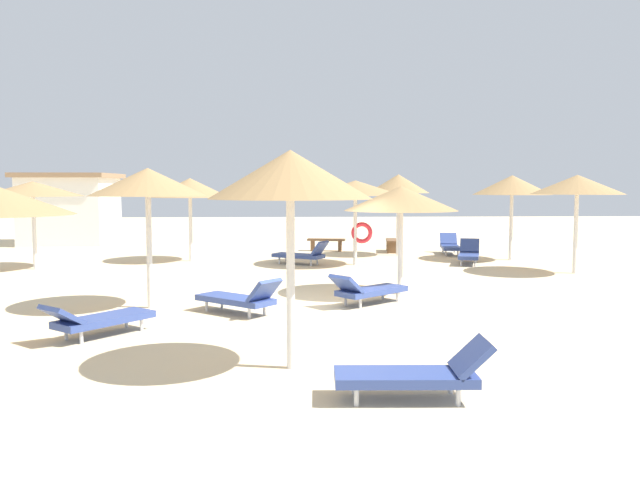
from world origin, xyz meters
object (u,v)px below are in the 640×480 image
Objects in this scene: beach_cabana at (71,208)px; lounger_3 at (302,255)px; bench_1 at (391,243)px; parasol_2 at (512,185)px; lounger_0 at (450,246)px; parasol_5 at (290,175)px; parasol_8 at (577,185)px; parasol_4 at (148,183)px; parasol_0 at (398,184)px; parasol_9 at (190,188)px; parasol_7 at (33,189)px; parasol_3 at (355,189)px; lounger_2 at (469,254)px; lounger_1 at (368,290)px; lounger_5 at (416,374)px; bench_0 at (326,242)px; lounger_6 at (98,319)px; lounger_4 at (240,298)px; parasol_1 at (401,199)px.

lounger_3 is at bearing -38.79° from beach_cabana.
bench_1 is at bearing -17.35° from beach_cabana.
lounger_0 is at bearing 130.62° from parasol_2.
parasol_5 is 12.31m from lounger_3.
parasol_8 is 1.50× the size of lounger_0.
lounger_3 is at bearing 65.38° from parasol_4.
parasol_0 reaches higher than lounger_0.
parasol_0 is at bearing 10.97° from parasol_9.
parasol_3 is at bearing 3.57° from parasol_7.
lounger_1 is at bearing -120.84° from lounger_2.
lounger_2 is at bearing 71.62° from lounger_5.
parasol_5 is at bearing -112.13° from lounger_0.
parasol_3 is at bearing 79.75° from parasol_5.
parasol_3 is 5.04m from bench_0.
parasol_2 is 15.74m from lounger_6.
parasol_9 is 9.88m from lounger_4.
parasol_3 is 5.72m from parasol_9.
parasol_3 is 11.48m from lounger_6.
parasol_4 is 8.57m from parasol_9.
parasol_1 is (-1.41, -8.57, -0.37)m from parasol_0.
lounger_6 is (-11.76, -7.48, -2.30)m from parasol_8.
lounger_3 reaches higher than lounger_1.
lounger_6 is at bearing -132.97° from lounger_2.
parasol_5 is 16.34m from lounger_0.
parasol_0 is at bearing -33.94° from bench_0.
bench_1 is at bearing 67.34° from lounger_4.
parasol_5 is 13.64m from lounger_2.
bench_1 is at bearing 62.25° from lounger_6.
parasol_1 reaches higher than lounger_5.
parasol_4 is (-7.01, -10.01, -0.00)m from parasol_0.
parasol_3 is 2.79m from lounger_3.
parasol_7 is (-15.67, -1.75, -0.12)m from parasol_2.
lounger_0 is at bearing 7.63° from parasol_0.
parasol_7 is 1.56× the size of lounger_0.
parasol_3 is at bearing -4.89° from lounger_3.
parasol_7 is (-10.08, -0.63, -0.00)m from parasol_3.
parasol_1 is at bearing 66.75° from parasol_5.
parasol_4 is at bearing 158.57° from lounger_4.
parasol_9 is at bearing 104.35° from lounger_4.
lounger_0 is (14.01, 3.68, -2.17)m from parasol_7.
parasol_1 is 11.75m from parasol_7.
lounger_4 is at bearing -61.77° from beach_cabana.
parasol_8 reaches higher than lounger_2.
lounger_6 is at bearing 148.13° from parasol_5.
lounger_5 is 1.23× the size of bench_0.
lounger_4 is at bearing -75.65° from parasol_9.
beach_cabana is at bearing 152.43° from lounger_2.
lounger_2 is at bearing 60.41° from parasol_1.
lounger_3 is (-5.68, -2.91, 0.00)m from lounger_0.
beach_cabana is at bearing 132.34° from parasol_9.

